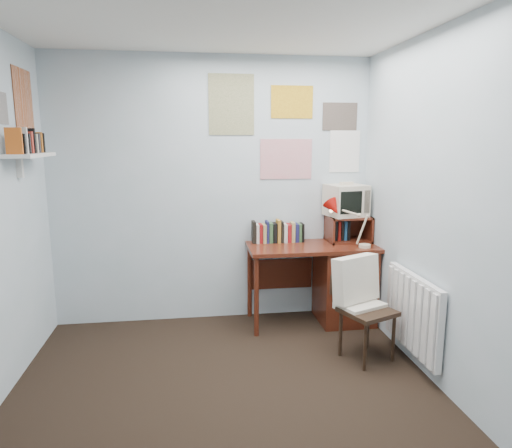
{
  "coord_description": "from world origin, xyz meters",
  "views": [
    {
      "loc": [
        -0.21,
        -2.57,
        1.74
      ],
      "look_at": [
        0.31,
        1.04,
        1.06
      ],
      "focal_mm": 32.0,
      "sensor_mm": 36.0,
      "label": 1
    }
  ],
  "objects_px": {
    "desk": "(338,280)",
    "desk_chair": "(368,312)",
    "crt_tv": "(346,199)",
    "tv_riser": "(348,229)",
    "desk_lamp": "(366,227)",
    "radiator": "(413,313)",
    "wall_shelf": "(30,155)"
  },
  "relations": [
    {
      "from": "radiator",
      "to": "wall_shelf",
      "type": "relative_size",
      "value": 1.29
    },
    {
      "from": "desk_chair",
      "to": "crt_tv",
      "type": "height_order",
      "value": "crt_tv"
    },
    {
      "from": "desk_chair",
      "to": "tv_riser",
      "type": "relative_size",
      "value": 1.98
    },
    {
      "from": "desk_chair",
      "to": "wall_shelf",
      "type": "xyz_separation_m",
      "value": [
        -2.55,
        0.41,
        1.22
      ]
    },
    {
      "from": "desk_lamp",
      "to": "desk_chair",
      "type": "bearing_deg",
      "value": -111.0
    },
    {
      "from": "desk",
      "to": "desk_chair",
      "type": "xyz_separation_m",
      "value": [
        -0.02,
        -0.79,
        -0.01
      ]
    },
    {
      "from": "desk",
      "to": "tv_riser",
      "type": "distance_m",
      "value": 0.51
    },
    {
      "from": "desk_lamp",
      "to": "radiator",
      "type": "distance_m",
      "value": 0.95
    },
    {
      "from": "tv_riser",
      "to": "crt_tv",
      "type": "height_order",
      "value": "crt_tv"
    },
    {
      "from": "tv_riser",
      "to": "crt_tv",
      "type": "bearing_deg",
      "value": 143.16
    },
    {
      "from": "desk_lamp",
      "to": "radiator",
      "type": "relative_size",
      "value": 0.49
    },
    {
      "from": "tv_riser",
      "to": "crt_tv",
      "type": "distance_m",
      "value": 0.29
    },
    {
      "from": "desk",
      "to": "desk_chair",
      "type": "relative_size",
      "value": 1.51
    },
    {
      "from": "tv_riser",
      "to": "wall_shelf",
      "type": "bearing_deg",
      "value": -169.68
    },
    {
      "from": "desk_chair",
      "to": "crt_tv",
      "type": "bearing_deg",
      "value": 60.7
    },
    {
      "from": "wall_shelf",
      "to": "desk_lamp",
      "type": "bearing_deg",
      "value": 4.6
    },
    {
      "from": "desk_lamp",
      "to": "crt_tv",
      "type": "height_order",
      "value": "crt_tv"
    },
    {
      "from": "desk_chair",
      "to": "tv_riser",
      "type": "distance_m",
      "value": 1.04
    },
    {
      "from": "crt_tv",
      "to": "wall_shelf",
      "type": "xyz_separation_m",
      "value": [
        -2.66,
        -0.51,
        0.45
      ]
    },
    {
      "from": "radiator",
      "to": "desk_lamp",
      "type": "bearing_deg",
      "value": 97.62
    },
    {
      "from": "radiator",
      "to": "wall_shelf",
      "type": "height_order",
      "value": "wall_shelf"
    },
    {
      "from": "desk_chair",
      "to": "desk_lamp",
      "type": "height_order",
      "value": "desk_lamp"
    },
    {
      "from": "desk_lamp",
      "to": "crt_tv",
      "type": "bearing_deg",
      "value": 105.05
    },
    {
      "from": "crt_tv",
      "to": "desk_lamp",
      "type": "bearing_deg",
      "value": -84.25
    },
    {
      "from": "radiator",
      "to": "wall_shelf",
      "type": "xyz_separation_m",
      "value": [
        -2.86,
        0.55,
        1.2
      ]
    },
    {
      "from": "desk",
      "to": "radiator",
      "type": "bearing_deg",
      "value": -72.76
    },
    {
      "from": "crt_tv",
      "to": "tv_riser",
      "type": "bearing_deg",
      "value": -49.07
    },
    {
      "from": "crt_tv",
      "to": "desk_chair",
      "type": "bearing_deg",
      "value": -109.23
    },
    {
      "from": "crt_tv",
      "to": "radiator",
      "type": "distance_m",
      "value": 1.32
    },
    {
      "from": "desk",
      "to": "crt_tv",
      "type": "bearing_deg",
      "value": 54.84
    },
    {
      "from": "crt_tv",
      "to": "wall_shelf",
      "type": "distance_m",
      "value": 2.75
    },
    {
      "from": "desk_lamp",
      "to": "wall_shelf",
      "type": "bearing_deg",
      "value": -178.32
    }
  ]
}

